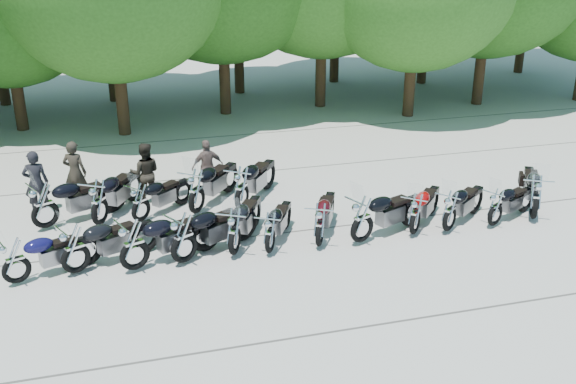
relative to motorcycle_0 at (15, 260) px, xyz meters
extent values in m
plane|color=#A29D93|center=(6.30, -0.48, -0.61)|extent=(90.00, 90.00, 0.00)
cylinder|color=#3A2614|center=(-0.96, 12.36, 1.04)|extent=(0.44, 0.44, 3.31)
cylinder|color=#3A2614|center=(2.73, 10.76, 1.35)|extent=(0.44, 0.44, 3.93)
cylinder|color=#3A2614|center=(6.83, 12.61, 1.45)|extent=(0.44, 0.44, 4.13)
cylinder|color=#3A2614|center=(10.91, 12.73, 1.43)|extent=(0.44, 0.44, 4.09)
cylinder|color=#3A2614|center=(13.85, 10.34, 1.20)|extent=(0.44, 0.44, 3.62)
cylinder|color=#3A2614|center=(17.50, 11.30, 1.38)|extent=(0.44, 0.44, 3.98)
cylinder|color=#3A2614|center=(-1.99, 16.49, 1.15)|extent=(0.44, 0.44, 3.52)
cylinder|color=#3A2614|center=(2.54, 15.95, 1.10)|extent=(0.44, 0.44, 3.42)
cylinder|color=#3A2614|center=(8.10, 15.99, 1.17)|extent=(0.44, 0.44, 3.56)
cylinder|color=#3A2614|center=(12.99, 17.00, 1.27)|extent=(0.44, 0.44, 3.76)
cylinder|color=#3A2614|center=(16.98, 15.61, 1.20)|extent=(0.44, 0.44, 3.63)
cylinder|color=#3A2614|center=(22.91, 16.54, 1.57)|extent=(0.44, 0.44, 4.37)
imported|color=black|center=(0.19, 3.91, 0.27)|extent=(0.65, 0.43, 1.77)
imported|color=black|center=(3.03, 3.97, 0.25)|extent=(0.92, 0.76, 1.72)
imported|color=brown|center=(4.80, 4.22, 0.18)|extent=(0.98, 0.52, 1.59)
imported|color=black|center=(1.17, 4.44, 0.28)|extent=(0.77, 0.65, 1.79)
camera|label=1|loc=(2.25, -13.80, 6.69)|focal=42.00mm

